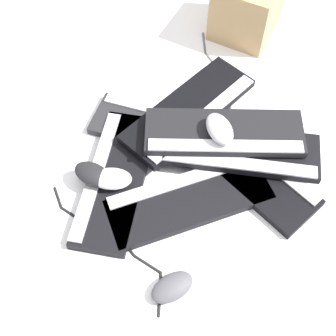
{
  "coord_description": "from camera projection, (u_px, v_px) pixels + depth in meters",
  "views": [
    {
      "loc": [
        0.3,
        0.58,
        1.12
      ],
      "look_at": [
        0.02,
        -0.04,
        0.04
      ],
      "focal_mm": 50.0,
      "sensor_mm": 36.0,
      "label": 1
    }
  ],
  "objects": [
    {
      "name": "ground_plane",
      "position": [
        180.0,
        186.0,
        1.29
      ],
      "size": [
        3.2,
        3.2,
        0.0
      ],
      "primitive_type": "plane",
      "color": "white"
    },
    {
      "name": "keyboard_0",
      "position": [
        115.0,
        179.0,
        1.29
      ],
      "size": [
        0.38,
        0.45,
        0.03
      ],
      "color": "black",
      "rests_on": "ground"
    },
    {
      "name": "keyboard_1",
      "position": [
        190.0,
        200.0,
        1.25
      ],
      "size": [
        0.45,
        0.18,
        0.03
      ],
      "color": "black",
      "rests_on": "ground"
    },
    {
      "name": "keyboard_2",
      "position": [
        246.0,
        167.0,
        1.31
      ],
      "size": [
        0.28,
        0.46,
        0.03
      ],
      "color": "black",
      "rests_on": "ground"
    },
    {
      "name": "keyboard_3",
      "position": [
        166.0,
        130.0,
        1.38
      ],
      "size": [
        0.43,
        0.41,
        0.03
      ],
      "color": "#232326",
      "rests_on": "ground"
    },
    {
      "name": "keyboard_4",
      "position": [
        240.0,
        150.0,
        1.3
      ],
      "size": [
        0.45,
        0.36,
        0.03
      ],
      "color": "black",
      "rests_on": "keyboard_2"
    },
    {
      "name": "keyboard_5",
      "position": [
        224.0,
        133.0,
        1.3
      ],
      "size": [
        0.46,
        0.32,
        0.03
      ],
      "color": "black",
      "rests_on": "keyboard_4"
    },
    {
      "name": "keyboard_6",
      "position": [
        189.0,
        110.0,
        1.38
      ],
      "size": [
        0.46,
        0.3,
        0.03
      ],
      "color": "black",
      "rests_on": "keyboard_3"
    },
    {
      "name": "mouse_0",
      "position": [
        93.0,
        174.0,
        1.26
      ],
      "size": [
        0.12,
        0.13,
        0.04
      ],
      "primitive_type": "ellipsoid",
      "rotation": [
        0.0,
        0.0,
        2.18
      ],
      "color": "black",
      "rests_on": "keyboard_0"
    },
    {
      "name": "mouse_1",
      "position": [
        111.0,
        179.0,
        1.25
      ],
      "size": [
        0.13,
        0.11,
        0.04
      ],
      "primitive_type": "ellipsoid",
      "rotation": [
        0.0,
        0.0,
        5.82
      ],
      "color": "silver",
      "rests_on": "keyboard_0"
    },
    {
      "name": "mouse_2",
      "position": [
        172.0,
        287.0,
        1.12
      ],
      "size": [
        0.12,
        0.08,
        0.04
      ],
      "primitive_type": "ellipsoid",
      "rotation": [
        0.0,
        0.0,
        3.27
      ],
      "color": "#4C4C51",
      "rests_on": "ground"
    },
    {
      "name": "mouse_3",
      "position": [
        220.0,
        129.0,
        1.26
      ],
      "size": [
        0.07,
        0.12,
        0.04
      ],
      "primitive_type": "ellipsoid",
      "rotation": [
        0.0,
        0.0,
        1.49
      ],
      "color": "#B7B7BC",
      "rests_on": "keyboard_5"
    },
    {
      "name": "cable_0",
      "position": [
        232.0,
        100.0,
        1.45
      ],
      "size": [
        0.11,
        0.62,
        0.01
      ],
      "color": "#59595B",
      "rests_on": "ground"
    },
    {
      "name": "cable_1",
      "position": [
        112.0,
        242.0,
        1.2
      ],
      "size": [
        0.18,
        0.45,
        0.01
      ],
      "color": "black",
      "rests_on": "ground"
    },
    {
      "name": "cardboard_box",
      "position": [
        247.0,
        7.0,
        1.55
      ],
      "size": [
        0.28,
        0.28,
        0.2
      ],
      "primitive_type": "cube",
      "rotation": [
        0.0,
        0.0,
        3.81
      ],
      "color": "tan",
      "rests_on": "ground"
    }
  ]
}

